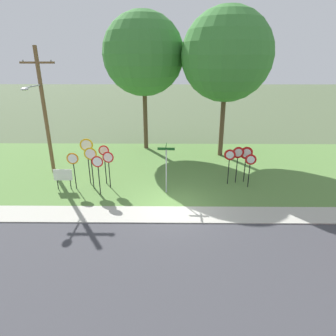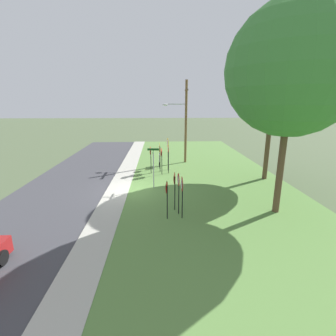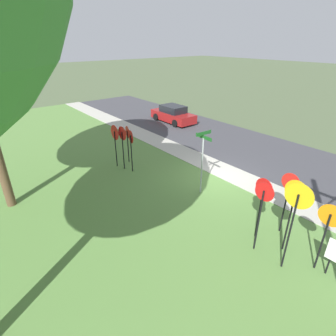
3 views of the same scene
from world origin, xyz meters
name	(u,v)px [view 3 (image 3 of 3)]	position (x,y,z in m)	size (l,w,h in m)	color
ground_plane	(218,178)	(0.00, 0.00, 0.00)	(160.00, 160.00, 0.00)	#4C5B3D
road_asphalt	(271,155)	(0.00, -4.80, 0.01)	(44.00, 6.40, 0.01)	#3D3D42
sidewalk_strip	(229,173)	(0.00, -0.80, 0.03)	(44.00, 1.60, 0.06)	#ADAA9E
grass_median	(113,223)	(0.00, 6.00, 0.02)	(44.00, 12.00, 0.04)	#567F3D
stop_sign_near_left	(296,208)	(-5.24, 2.95, 2.18)	(0.77, 0.14, 2.91)	black
stop_sign_near_right	(289,191)	(-4.26, 1.42, 1.72)	(0.65, 0.10, 2.34)	black
stop_sign_far_left	(262,196)	(-3.87, 2.36, 1.69)	(0.67, 0.12, 2.29)	black
stop_sign_far_center	(328,224)	(-5.90, 2.21, 1.67)	(0.69, 0.10, 2.26)	black
stop_sign_far_right	(294,201)	(-4.84, 2.22, 1.92)	(0.74, 0.09, 2.58)	black
stop_sign_center_tall	(262,203)	(-4.23, 2.95, 1.82)	(0.62, 0.11, 2.50)	black
yield_sign_near_left	(131,141)	(3.36, 2.99, 1.71)	(0.68, 0.16, 2.26)	black
yield_sign_near_right	(115,136)	(4.44, 3.31, 1.77)	(0.80, 0.10, 2.33)	black
yield_sign_far_left	(123,138)	(3.90, 3.17, 1.80)	(0.73, 0.11, 2.36)	black
yield_sign_far_right	(128,136)	(4.50, 2.52, 1.59)	(0.65, 0.16, 2.11)	black
street_name_post	(202,157)	(-0.46, 1.75, 1.77)	(0.96, 0.82, 2.91)	#9EA0A8
parked_sedan_distant	(173,114)	(9.39, -4.78, 0.64)	(4.12, 1.91, 1.39)	maroon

